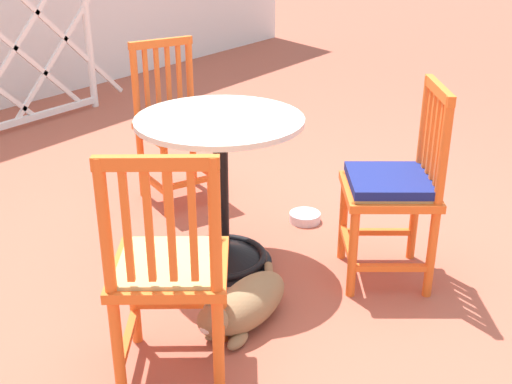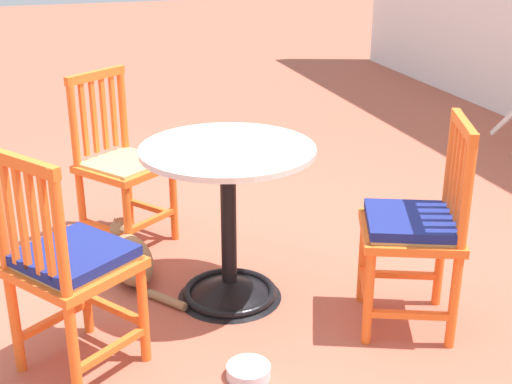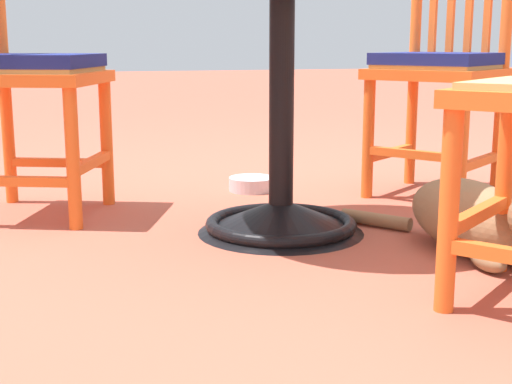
# 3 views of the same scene
# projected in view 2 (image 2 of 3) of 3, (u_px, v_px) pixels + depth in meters

# --- Properties ---
(ground_plane) EXTENTS (24.00, 24.00, 0.00)m
(ground_plane) POSITION_uv_depth(u_px,v_px,m) (189.00, 310.00, 3.13)
(ground_plane) COLOR #AD5642
(cafe_table) EXTENTS (0.76, 0.76, 0.73)m
(cafe_table) POSITION_uv_depth(u_px,v_px,m) (229.00, 241.00, 3.14)
(cafe_table) COLOR black
(cafe_table) RESTS_ON ground_plane
(orange_chair_near_fence) EXTENTS (0.56, 0.56, 0.91)m
(orange_chair_near_fence) POSITION_uv_depth(u_px,v_px,m) (70.00, 265.00, 2.58)
(orange_chair_near_fence) COLOR orange
(orange_chair_near_fence) RESTS_ON ground_plane
(orange_chair_by_planter) EXTENTS (0.52, 0.52, 0.91)m
(orange_chair_by_planter) POSITION_uv_depth(u_px,v_px,m) (416.00, 229.00, 2.88)
(orange_chair_by_planter) COLOR orange
(orange_chair_by_planter) RESTS_ON ground_plane
(orange_chair_tucked_in) EXTENTS (0.56, 0.56, 0.91)m
(orange_chair_tucked_in) POSITION_uv_depth(u_px,v_px,m) (121.00, 165.00, 3.65)
(orange_chair_tucked_in) COLOR orange
(orange_chair_tucked_in) RESTS_ON ground_plane
(tabby_cat) EXTENTS (0.72, 0.30, 0.23)m
(tabby_cat) POSITION_uv_depth(u_px,v_px,m) (130.00, 256.00, 3.42)
(tabby_cat) COLOR #8E704C
(tabby_cat) RESTS_ON ground_plane
(pet_water_bowl) EXTENTS (0.17, 0.17, 0.05)m
(pet_water_bowl) POSITION_uv_depth(u_px,v_px,m) (249.00, 371.00, 2.67)
(pet_water_bowl) COLOR silver
(pet_water_bowl) RESTS_ON ground_plane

